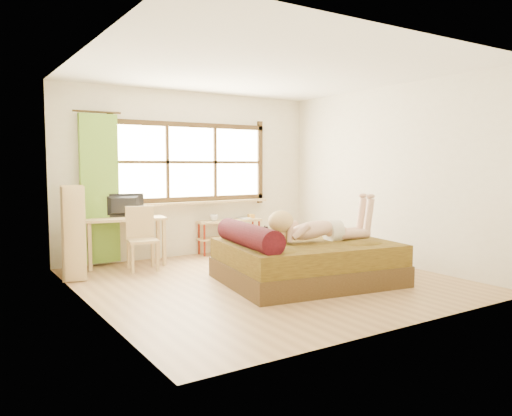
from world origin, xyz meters
TOP-DOWN VIEW (x-y plane):
  - floor at (0.00, 0.00)m, footprint 4.50×4.50m
  - ceiling at (0.00, 0.00)m, footprint 4.50×4.50m
  - wall_back at (0.00, 2.25)m, footprint 4.50×0.00m
  - wall_front at (0.00, -2.25)m, footprint 4.50×0.00m
  - wall_left at (-2.25, 0.00)m, footprint 0.00×4.50m
  - wall_right at (2.25, 0.00)m, footprint 0.00×4.50m
  - window at (0.00, 2.22)m, footprint 2.80×0.16m
  - curtain at (-1.55, 2.13)m, footprint 0.55×0.10m
  - bed at (0.36, -0.31)m, footprint 2.32×1.97m
  - woman at (0.56, -0.36)m, footprint 1.51×0.63m
  - kitten at (-0.31, -0.21)m, footprint 0.33×0.17m
  - desk at (-1.23, 1.95)m, footprint 1.23×0.72m
  - monitor at (-1.23, 2.00)m, footprint 0.61×0.18m
  - chair at (-1.12, 1.58)m, footprint 0.47×0.47m
  - pipe_shelf at (0.63, 2.07)m, footprint 1.15×0.34m
  - cup at (0.32, 2.07)m, footprint 0.14×0.14m
  - book at (0.82, 2.07)m, footprint 0.20×0.26m
  - bookshelf at (-2.08, 1.51)m, footprint 0.40×0.58m

SIDE VIEW (x-z plane):
  - floor at x=0.00m, z-range 0.00..0.00m
  - bed at x=0.36m, z-range -0.11..0.68m
  - pipe_shelf at x=0.63m, z-range 0.09..0.74m
  - chair at x=-1.12m, z-range 0.05..0.96m
  - book at x=0.82m, z-range 0.57..0.59m
  - cup at x=0.32m, z-range 0.57..0.67m
  - bookshelf at x=-2.08m, z-range 0.01..1.23m
  - desk at x=-1.23m, z-range 0.27..0.99m
  - kitten at x=-0.31m, z-range 0.52..0.77m
  - woman at x=0.56m, z-range 0.52..1.15m
  - monitor at x=-1.23m, z-range 0.72..1.08m
  - curtain at x=-1.55m, z-range 0.05..2.25m
  - wall_back at x=0.00m, z-range -0.90..3.60m
  - wall_front at x=0.00m, z-range -0.90..3.60m
  - wall_left at x=-2.25m, z-range -0.90..3.60m
  - wall_right at x=2.25m, z-range -0.90..3.60m
  - window at x=0.00m, z-range 0.78..2.24m
  - ceiling at x=0.00m, z-range 2.70..2.70m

